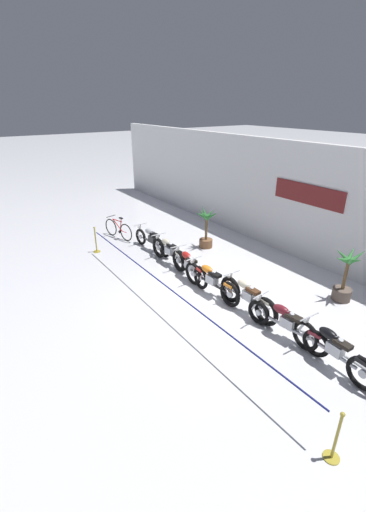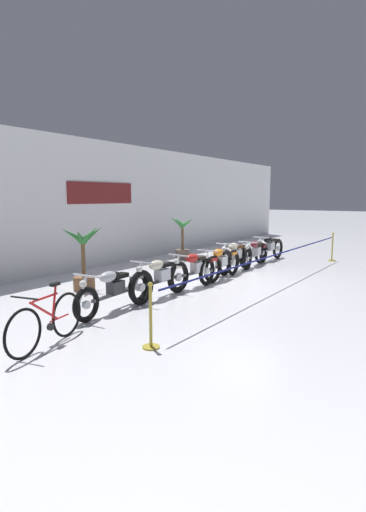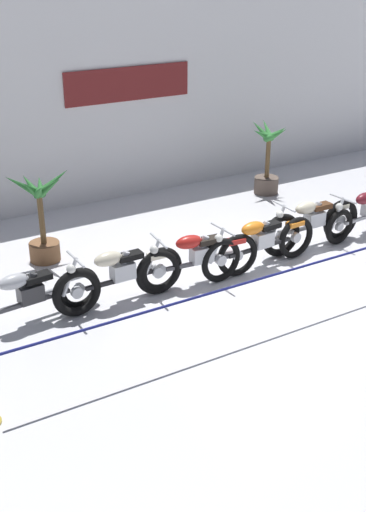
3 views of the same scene
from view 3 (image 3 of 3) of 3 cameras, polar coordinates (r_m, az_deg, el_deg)
ground_plane at (r=10.89m, az=8.53°, el=-2.07°), size 120.00×120.00×0.00m
back_wall at (r=14.29m, az=-4.07°, el=13.76°), size 28.00×0.29×4.20m
motorcycle_silver_0 at (r=9.57m, az=-13.70°, el=-3.56°), size 2.32×0.62×0.92m
motorcycle_cream_1 at (r=9.89m, az=-5.67°, el=-1.77°), size 2.21×0.62×0.97m
motorcycle_red_2 at (r=10.40m, az=1.37°, el=-0.17°), size 2.21×0.62×0.96m
motorcycle_orange_3 at (r=11.00m, az=6.83°, el=1.13°), size 2.44×0.62×0.96m
motorcycle_cream_4 at (r=11.97m, az=11.36°, el=2.86°), size 2.22×0.62×0.98m
potted_palm_left_of_row at (r=14.62m, az=7.50°, el=8.17°), size 0.90×0.97×1.66m
potted_palm_right_of_row at (r=11.39m, az=-12.45°, el=3.24°), size 1.17×0.98×1.69m
stanchion_far_left at (r=8.98m, az=6.61°, el=-2.90°), size 10.40×0.28×1.05m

